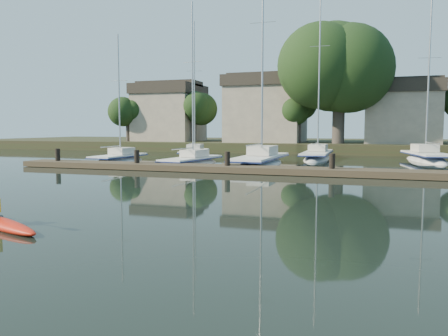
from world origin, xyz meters
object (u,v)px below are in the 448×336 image
(sailboat_1, at_px, (192,167))
(sailboat_6, at_px, (317,161))
(sailboat_7, at_px, (426,163))
(sailboat_5, at_px, (194,158))
(sailboat_0, at_px, (119,164))
(sailboat_2, at_px, (261,169))
(dock, at_px, (278,170))

(sailboat_1, relative_size, sailboat_6, 0.77)
(sailboat_6, xyz_separation_m, sailboat_7, (8.38, 0.32, -0.02))
(sailboat_1, height_order, sailboat_6, sailboat_6)
(sailboat_1, xyz_separation_m, sailboat_5, (-3.47, 9.09, 0.00))
(sailboat_0, relative_size, sailboat_2, 0.64)
(sailboat_6, bearing_deg, sailboat_5, 178.79)
(dock, relative_size, sailboat_6, 2.13)
(sailboat_0, distance_m, sailboat_7, 23.87)
(sailboat_6, height_order, sailboat_7, sailboat_6)
(dock, height_order, sailboat_1, sailboat_1)
(sailboat_0, distance_m, sailboat_1, 6.32)
(sailboat_5, bearing_deg, sailboat_0, -120.57)
(sailboat_0, height_order, sailboat_5, sailboat_5)
(sailboat_1, bearing_deg, sailboat_7, 36.92)
(dock, distance_m, sailboat_6, 12.73)
(sailboat_0, relative_size, sailboat_1, 0.87)
(dock, bearing_deg, sailboat_5, 128.64)
(dock, distance_m, sailboat_2, 5.31)
(sailboat_5, relative_size, sailboat_6, 0.84)
(sailboat_5, distance_m, sailboat_6, 11.14)
(sailboat_0, height_order, sailboat_1, sailboat_1)
(sailboat_0, relative_size, sailboat_7, 0.77)
(sailboat_7, bearing_deg, sailboat_6, 172.41)
(sailboat_2, distance_m, sailboat_7, 14.01)
(sailboat_1, bearing_deg, sailboat_0, 179.89)
(sailboat_0, height_order, sailboat_6, sailboat_6)
(dock, distance_m, sailboat_1, 7.80)
(sailboat_1, relative_size, sailboat_7, 0.88)
(sailboat_1, relative_size, sailboat_5, 0.92)
(sailboat_2, xyz_separation_m, sailboat_5, (-8.14, 8.02, 0.04))
(dock, distance_m, sailboat_7, 15.96)
(sailboat_2, bearing_deg, sailboat_0, -177.15)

